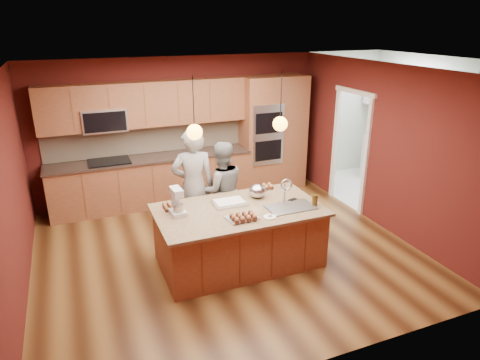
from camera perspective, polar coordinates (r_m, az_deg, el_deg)
name	(u,v)px	position (r m, az deg, el deg)	size (l,w,h in m)	color
floor	(226,250)	(6.64, -1.89, -9.37)	(5.50, 5.50, 0.00)	#402310
ceiling	(224,70)	(5.79, -2.20, 14.48)	(5.50, 5.50, 0.00)	silver
wall_back	(180,128)	(8.38, -7.98, 6.82)	(5.50, 5.50, 0.00)	#501713
wall_front	(319,249)	(4.02, 10.52, -9.00)	(5.50, 5.50, 0.00)	#501713
wall_left	(9,195)	(5.81, -28.43, -1.77)	(5.00, 5.00, 0.00)	#501713
wall_right	(381,147)	(7.44, 18.32, 4.21)	(5.00, 5.00, 0.00)	#501713
cabinet_run	(149,154)	(8.10, -12.06, 3.41)	(3.74, 0.64, 2.30)	brown
oven_column	(273,133)	(8.78, 4.40, 6.24)	(1.30, 0.62, 2.30)	brown
doorway_trim	(350,152)	(8.11, 14.41, 3.70)	(0.08, 1.11, 2.20)	white
laundry_room	(410,94)	(9.24, 21.74, 10.66)	(2.60, 2.70, 2.70)	silver
pendant_left	(195,132)	(5.39, -6.09, 6.41)	(0.20, 0.20, 0.80)	black
pendant_right	(280,124)	(5.82, 5.38, 7.50)	(0.20, 0.20, 0.80)	black
island	(240,235)	(6.14, 0.03, -7.36)	(2.31, 1.30, 1.23)	brown
person_left	(193,186)	(6.60, -6.23, -0.86)	(0.67, 0.44, 1.83)	black
person_right	(222,190)	(6.77, -2.47, -1.33)	(0.77, 0.60, 1.58)	gray
stand_mixer	(177,203)	(5.79, -8.38, -3.07)	(0.21, 0.28, 0.37)	silver
sheet_cake	(229,203)	(6.10, -1.42, -3.02)	(0.47, 0.34, 0.05)	silver
cooling_rack	(241,218)	(5.67, 0.20, -5.03)	(0.39, 0.28, 0.02)	#B8BCC0
mixing_bowl	(258,191)	(6.30, 2.35, -1.46)	(0.25, 0.25, 0.21)	silver
plate	(270,217)	(5.71, 3.99, -4.93)	(0.17, 0.17, 0.01)	white
tumbler	(315,200)	(6.12, 9.93, -2.67)	(0.08, 0.08, 0.16)	#3B280B
phone	(293,200)	(6.28, 7.07, -2.62)	(0.14, 0.08, 0.01)	black
cupcakes_left	(170,206)	(6.04, -9.27, -3.43)	(0.21, 0.28, 0.06)	#B57044
cupcakes_rack	(244,216)	(5.60, 0.48, -4.86)	(0.34, 0.26, 0.08)	#B57044
cupcakes_right	(268,186)	(6.65, 3.72, -0.85)	(0.17, 0.17, 0.08)	#B57044
washer	(404,170)	(9.23, 21.06, 1.29)	(0.60, 0.62, 0.97)	silver
dryer	(382,159)	(9.79, 18.38, 2.71)	(0.61, 0.62, 0.98)	silver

